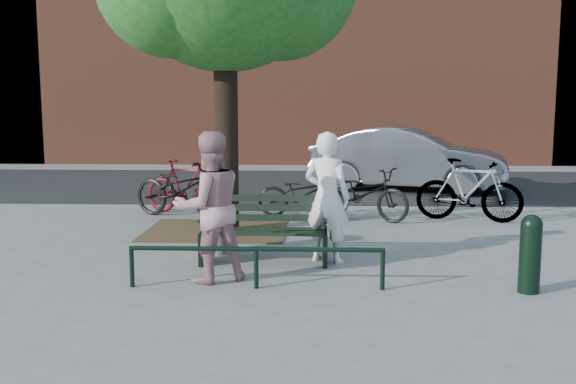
{
  "coord_description": "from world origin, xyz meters",
  "views": [
    {
      "loc": [
        0.67,
        -8.61,
        2.21
      ],
      "look_at": [
        0.29,
        1.0,
        0.86
      ],
      "focal_mm": 40.0,
      "sensor_mm": 36.0,
      "label": 1
    }
  ],
  "objects_px": {
    "park_bench": "(264,228)",
    "bollard": "(530,251)",
    "person_left": "(327,197)",
    "person_right": "(209,207)",
    "litter_bin": "(218,223)",
    "bicycle_c": "(302,194)",
    "parked_car": "(408,159)"
  },
  "relations": [
    {
      "from": "park_bench",
      "to": "bollard",
      "type": "relative_size",
      "value": 1.88
    },
    {
      "from": "bollard",
      "to": "park_bench",
      "type": "bearing_deg",
      "value": 157.68
    },
    {
      "from": "person_left",
      "to": "bollard",
      "type": "xyz_separation_m",
      "value": [
        2.34,
        -1.38,
        -0.41
      ]
    },
    {
      "from": "litter_bin",
      "to": "person_right",
      "type": "bearing_deg",
      "value": -85.57
    },
    {
      "from": "person_left",
      "to": "bicycle_c",
      "type": "bearing_deg",
      "value": -58.66
    },
    {
      "from": "bollard",
      "to": "parked_car",
      "type": "bearing_deg",
      "value": 90.96
    },
    {
      "from": "person_left",
      "to": "bollard",
      "type": "distance_m",
      "value": 2.75
    },
    {
      "from": "park_bench",
      "to": "parked_car",
      "type": "bearing_deg",
      "value": 67.56
    },
    {
      "from": "bollard",
      "to": "litter_bin",
      "type": "xyz_separation_m",
      "value": [
        -3.92,
        1.83,
        -0.05
      ]
    },
    {
      "from": "park_bench",
      "to": "bollard",
      "type": "distance_m",
      "value": 3.46
    },
    {
      "from": "person_right",
      "to": "parked_car",
      "type": "distance_m",
      "value": 9.13
    },
    {
      "from": "person_right",
      "to": "litter_bin",
      "type": "distance_m",
      "value": 1.57
    },
    {
      "from": "park_bench",
      "to": "litter_bin",
      "type": "xyz_separation_m",
      "value": [
        -0.72,
        0.52,
        -0.03
      ]
    },
    {
      "from": "park_bench",
      "to": "parked_car",
      "type": "xyz_separation_m",
      "value": [
        3.05,
        7.39,
        0.31
      ]
    },
    {
      "from": "bicycle_c",
      "to": "person_right",
      "type": "bearing_deg",
      "value": 177.82
    },
    {
      "from": "person_left",
      "to": "person_right",
      "type": "bearing_deg",
      "value": 60.09
    },
    {
      "from": "person_right",
      "to": "bollard",
      "type": "xyz_separation_m",
      "value": [
        3.8,
        -0.34,
        -0.44
      ]
    },
    {
      "from": "parked_car",
      "to": "park_bench",
      "type": "bearing_deg",
      "value": 174.16
    },
    {
      "from": "park_bench",
      "to": "parked_car",
      "type": "distance_m",
      "value": 8.01
    },
    {
      "from": "person_right",
      "to": "person_left",
      "type": "bearing_deg",
      "value": -173.32
    },
    {
      "from": "litter_bin",
      "to": "parked_car",
      "type": "height_order",
      "value": "parked_car"
    },
    {
      "from": "park_bench",
      "to": "bicycle_c",
      "type": "xyz_separation_m",
      "value": [
        0.47,
        3.49,
        -0.02
      ]
    },
    {
      "from": "litter_bin",
      "to": "park_bench",
      "type": "bearing_deg",
      "value": -36.02
    },
    {
      "from": "parked_car",
      "to": "person_right",
      "type": "bearing_deg",
      "value": 173.0
    },
    {
      "from": "park_bench",
      "to": "person_right",
      "type": "relative_size",
      "value": 0.94
    },
    {
      "from": "bollard",
      "to": "bicycle_c",
      "type": "xyz_separation_m",
      "value": [
        -2.73,
        4.8,
        -0.03
      ]
    },
    {
      "from": "person_left",
      "to": "bollard",
      "type": "relative_size",
      "value": 1.96
    },
    {
      "from": "person_right",
      "to": "parked_car",
      "type": "relative_size",
      "value": 0.39
    },
    {
      "from": "bicycle_c",
      "to": "parked_car",
      "type": "bearing_deg",
      "value": -22.19
    },
    {
      "from": "park_bench",
      "to": "person_left",
      "type": "height_order",
      "value": "person_left"
    },
    {
      "from": "park_bench",
      "to": "person_left",
      "type": "relative_size",
      "value": 0.96
    },
    {
      "from": "park_bench",
      "to": "bollard",
      "type": "bearing_deg",
      "value": -22.32
    }
  ]
}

